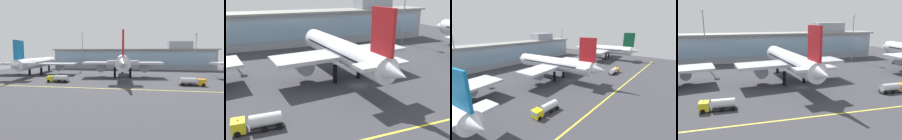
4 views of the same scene
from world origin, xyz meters
The scene contains 9 objects.
ground_plane centered at (0.00, 0.00, 0.00)m, with size 180.00×180.00×0.00m, color #38383D.
taxiway_centreline_stripe centered at (0.00, -22.00, 0.01)m, with size 144.00×0.50×0.01m, color yellow.
terminal_building centered at (1.55, 53.48, 7.73)m, with size 116.50×14.00×19.65m.
airliner_near_right centered at (-1.58, 7.39, 7.50)m, with size 38.86×50.24×20.45m.
airliner_far_right centered at (59.72, 10.90, 7.56)m, with size 39.57×51.49×20.63m.
fuel_tanker_truck centered at (26.03, -11.79, 1.51)m, with size 9.09×3.04×2.90m.
baggage_tug_near centered at (-26.00, -12.28, 1.51)m, with size 9.08×3.01×2.90m.
apron_light_mast_west centered at (40.37, 38.44, 15.57)m, with size 1.80×1.80×23.83m.
apron_light_mast_centre centered at (-32.47, 39.30, 16.52)m, with size 1.80×1.80×25.56m.
Camera 3 is at (-52.14, -41.42, 24.32)m, focal length 24.01 mm.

